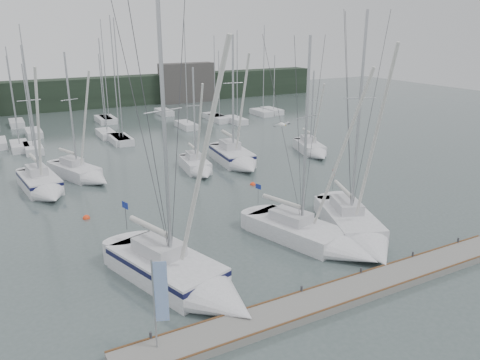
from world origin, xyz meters
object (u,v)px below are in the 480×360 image
(sailboat_near_center, at_px, (322,240))
(buoy_c, at_px, (86,218))
(sailboat_mid_d, at_px, (237,159))
(sailboat_mid_e, at_px, (313,150))
(sailboat_mid_b, at_px, (84,174))
(sailboat_mid_c, at_px, (198,168))
(sailboat_near_left, at_px, (188,280))
(dock_banner, at_px, (159,297))
(sailboat_mid_a, at_px, (44,186))
(sailboat_near_right, at_px, (359,232))
(buoy_b, at_px, (253,185))

(sailboat_near_center, xyz_separation_m, buoy_c, (-12.14, 11.93, -0.51))
(sailboat_mid_d, distance_m, sailboat_mid_e, 9.26)
(sailboat_mid_b, height_order, sailboat_mid_c, sailboat_mid_b)
(sailboat_near_center, xyz_separation_m, sailboat_mid_d, (3.94, 18.66, 0.15))
(sailboat_near_left, relative_size, dock_banner, 3.86)
(sailboat_mid_a, bearing_deg, dock_banner, -92.37)
(sailboat_mid_a, xyz_separation_m, dock_banner, (1.89, -23.97, 2.20))
(sailboat_near_left, xyz_separation_m, dock_banner, (-2.91, -4.11, 2.17))
(sailboat_mid_a, bearing_deg, sailboat_mid_c, -10.45)
(sailboat_near_center, bearing_deg, sailboat_near_right, -23.14)
(sailboat_mid_c, relative_size, sailboat_mid_d, 0.77)
(buoy_c, height_order, dock_banner, dock_banner)
(sailboat_mid_b, relative_size, buoy_b, 24.77)
(sailboat_near_right, relative_size, sailboat_mid_b, 1.28)
(sailboat_near_left, distance_m, dock_banner, 5.48)
(sailboat_mid_d, relative_size, buoy_b, 27.96)
(sailboat_mid_c, relative_size, sailboat_mid_e, 1.09)
(sailboat_near_left, xyz_separation_m, sailboat_mid_a, (-4.80, 19.86, -0.03))
(sailboat_mid_c, bearing_deg, sailboat_mid_b, 170.15)
(sailboat_mid_e, height_order, dock_banner, sailboat_mid_e)
(buoy_b, height_order, buoy_c, buoy_c)
(sailboat_mid_b, distance_m, dock_banner, 26.30)
(sailboat_near_left, bearing_deg, buoy_b, 31.76)
(dock_banner, bearing_deg, sailboat_mid_e, 64.04)
(sailboat_near_right, distance_m, sailboat_mid_c, 18.81)
(sailboat_mid_d, bearing_deg, sailboat_mid_c, -168.35)
(sailboat_mid_d, bearing_deg, sailboat_near_right, -87.52)
(sailboat_mid_c, relative_size, dock_banner, 2.54)
(sailboat_mid_a, height_order, buoy_c, sailboat_mid_a)
(sailboat_mid_a, relative_size, sailboat_mid_d, 0.95)
(sailboat_mid_a, relative_size, buoy_b, 26.43)
(sailboat_mid_a, bearing_deg, sailboat_near_center, -60.27)
(sailboat_mid_c, height_order, dock_banner, sailboat_mid_c)
(sailboat_near_left, distance_m, sailboat_mid_a, 20.43)
(sailboat_mid_b, height_order, buoy_b, sailboat_mid_b)
(sailboat_near_right, bearing_deg, sailboat_mid_c, 121.31)
(sailboat_near_center, relative_size, sailboat_mid_c, 1.33)
(sailboat_near_right, relative_size, dock_banner, 3.71)
(sailboat_mid_c, bearing_deg, sailboat_near_left, -107.93)
(sailboat_near_left, xyz_separation_m, sailboat_mid_c, (8.84, 19.01, -0.15))
(buoy_c, xyz_separation_m, dock_banner, (-0.13, -16.84, 2.84))
(sailboat_near_center, bearing_deg, buoy_b, 62.62)
(sailboat_mid_a, relative_size, dock_banner, 3.10)
(sailboat_mid_a, relative_size, buoy_c, 24.41)
(sailboat_mid_b, bearing_deg, sailboat_mid_c, -38.01)
(sailboat_near_right, distance_m, sailboat_mid_b, 25.29)
(sailboat_mid_c, relative_size, buoy_b, 21.66)
(dock_banner, bearing_deg, sailboat_mid_b, 107.59)
(sailboat_near_center, height_order, dock_banner, sailboat_near_center)
(dock_banner, bearing_deg, sailboat_mid_a, 116.04)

